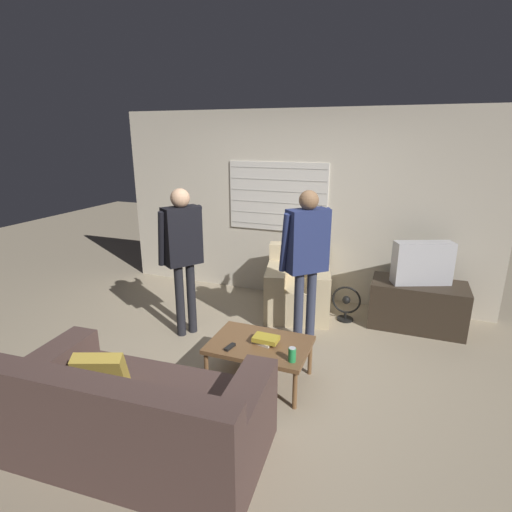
# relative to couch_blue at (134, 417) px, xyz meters

# --- Properties ---
(ground_plane) EXTENTS (16.00, 16.00, 0.00)m
(ground_plane) POSITION_rel_couch_blue_xyz_m (0.25, 1.31, -0.30)
(ground_plane) COLOR gray
(wall_back) EXTENTS (5.20, 0.08, 2.55)m
(wall_back) POSITION_rel_couch_blue_xyz_m (0.24, 3.34, 0.97)
(wall_back) COLOR beige
(wall_back) RESTS_ON ground_plane
(couch_blue) EXTENTS (1.88, 1.05, 0.80)m
(couch_blue) POSITION_rel_couch_blue_xyz_m (0.00, 0.00, 0.00)
(couch_blue) COLOR #4C3833
(couch_blue) RESTS_ON ground_plane
(armchair_beige) EXTENTS (0.96, 1.03, 0.84)m
(armchair_beige) POSITION_rel_couch_blue_xyz_m (0.45, 2.77, 0.03)
(armchair_beige) COLOR #C6B289
(armchair_beige) RESTS_ON ground_plane
(coffee_table) EXTENTS (0.91, 0.63, 0.39)m
(coffee_table) POSITION_rel_couch_blue_xyz_m (0.52, 1.15, 0.05)
(coffee_table) COLOR brown
(coffee_table) RESTS_ON ground_plane
(tv_stand) EXTENTS (1.07, 0.55, 0.56)m
(tv_stand) POSITION_rel_couch_blue_xyz_m (1.90, 2.86, -0.03)
(tv_stand) COLOR #33281E
(tv_stand) RESTS_ON ground_plane
(tv) EXTENTS (0.69, 0.44, 0.50)m
(tv) POSITION_rel_couch_blue_xyz_m (1.89, 2.86, 0.50)
(tv) COLOR #B2B2B7
(tv) RESTS_ON tv_stand
(person_left_standing) EXTENTS (0.56, 0.75, 1.68)m
(person_left_standing) POSITION_rel_couch_blue_xyz_m (-0.60, 1.75, 0.76)
(person_left_standing) COLOR black
(person_left_standing) RESTS_ON ground_plane
(person_right_standing) EXTENTS (0.50, 0.83, 1.70)m
(person_right_standing) POSITION_rel_couch_blue_xyz_m (0.74, 1.95, 0.78)
(person_right_standing) COLOR #33384C
(person_right_standing) RESTS_ON ground_plane
(book_stack) EXTENTS (0.24, 0.17, 0.07)m
(book_stack) POSITION_rel_couch_blue_xyz_m (0.57, 1.17, 0.13)
(book_stack) COLOR beige
(book_stack) RESTS_ON coffee_table
(soda_can) EXTENTS (0.07, 0.07, 0.13)m
(soda_can) POSITION_rel_couch_blue_xyz_m (0.88, 0.96, 0.15)
(soda_can) COLOR #238E47
(soda_can) RESTS_ON coffee_table
(spare_remote) EXTENTS (0.06, 0.14, 0.02)m
(spare_remote) POSITION_rel_couch_blue_xyz_m (0.31, 0.97, 0.10)
(spare_remote) COLOR black
(spare_remote) RESTS_ON coffee_table
(floor_fan) EXTENTS (0.35, 0.20, 0.44)m
(floor_fan) POSITION_rel_couch_blue_xyz_m (1.08, 2.74, -0.08)
(floor_fan) COLOR black
(floor_fan) RESTS_ON ground_plane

